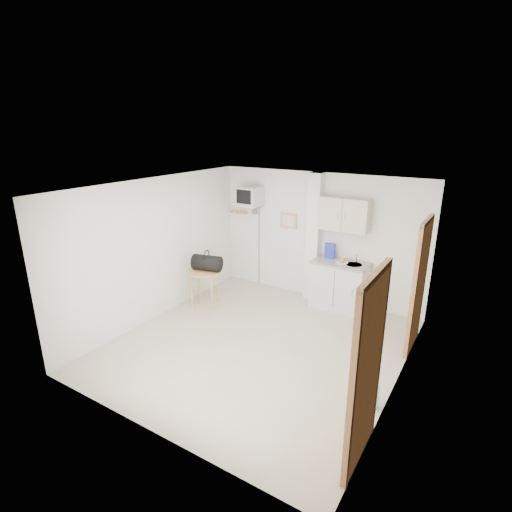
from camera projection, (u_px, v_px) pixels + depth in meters
The scene contains 7 objects.
ground at pixel (258, 345), 6.35m from camera, with size 4.50×4.50×0.00m, color #B9AB92.
room_envelope at pixel (276, 254), 5.82m from camera, with size 4.24×4.54×2.55m.
kitchenette at pixel (341, 267), 7.43m from camera, with size 1.03×0.58×2.10m.
crt_television at pixel (250, 197), 8.11m from camera, with size 0.44×0.45×2.15m.
round_table at pixel (205, 275), 7.58m from camera, with size 0.65×0.65×0.71m.
duffel_bag at pixel (207, 263), 7.52m from camera, with size 0.59×0.41×0.40m.
water_bottle at pixel (374, 395), 4.89m from camera, with size 0.13×0.13×0.39m.
Camera 1 is at (2.92, -4.77, 3.33)m, focal length 28.00 mm.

